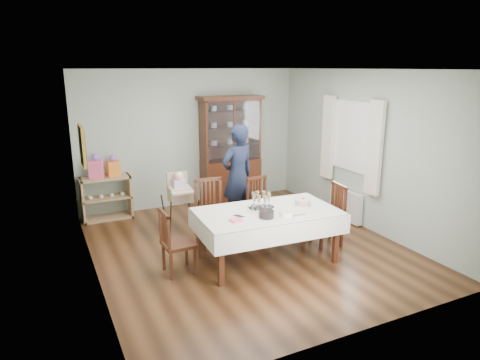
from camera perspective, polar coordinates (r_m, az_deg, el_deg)
floor at (r=6.78m, az=0.92°, el=-8.90°), size 5.00×5.00×0.00m
room_shell at (r=6.77m, az=-1.04°, el=6.12°), size 5.00×5.00×5.00m
dining_table at (r=6.21m, az=3.63°, el=-7.41°), size 2.06×1.25×0.76m
china_cabinet at (r=8.72m, az=-1.26°, el=4.22°), size 1.30×0.48×2.18m
sideboard at (r=8.24m, az=-17.36°, el=-2.29°), size 0.90×0.38×0.80m
picture_frame at (r=6.47m, az=-20.32°, el=4.29°), size 0.04×0.48×0.58m
window at (r=7.79m, az=14.81°, el=5.63°), size 0.04×1.02×1.22m
curtain_left at (r=7.31m, az=17.52°, el=4.06°), size 0.07×0.30×1.55m
curtain_right at (r=8.24m, az=11.66°, el=5.61°), size 0.07×0.30×1.55m
radiator at (r=8.03m, az=13.89°, el=-3.21°), size 0.10×0.80×0.55m
chair_far_left at (r=6.76m, az=-3.75°, el=-6.17°), size 0.51×0.51×1.04m
chair_far_right at (r=7.23m, az=3.01°, el=-4.96°), size 0.50×0.50×0.95m
chair_end_left at (r=5.95m, az=-8.32°, el=-9.77°), size 0.42×0.42×0.90m
chair_end_right at (r=6.95m, az=11.57°, el=-6.06°), size 0.48×0.48×0.96m
woman at (r=7.43m, az=-0.32°, el=0.57°), size 0.74×0.57×1.80m
high_chair at (r=7.28m, az=-7.99°, el=-3.86°), size 0.50×0.50×1.06m
champagne_tray at (r=6.15m, az=2.85°, el=-3.17°), size 0.38×0.38×0.23m
birthday_cake at (r=6.34m, az=8.38°, el=-2.98°), size 0.26×0.26×0.18m
plate_stack_dark at (r=5.80m, az=3.54°, el=-4.54°), size 0.24×0.24×0.10m
plate_stack_white at (r=5.85m, az=6.16°, el=-4.52°), size 0.21×0.21×0.08m
napkin_stack at (r=5.67m, az=-0.52°, el=-5.41°), size 0.17×0.17×0.02m
cutlery at (r=5.83m, az=-0.44°, el=-4.88°), size 0.15×0.17×0.01m
cake_knife at (r=5.91m, az=7.37°, el=-4.71°), size 0.31×0.07×0.01m
gift_bag_pink at (r=8.05m, az=-18.65°, el=1.63°), size 0.28×0.23×0.45m
gift_bag_orange at (r=8.09m, az=-16.52°, el=1.71°), size 0.23×0.18×0.40m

